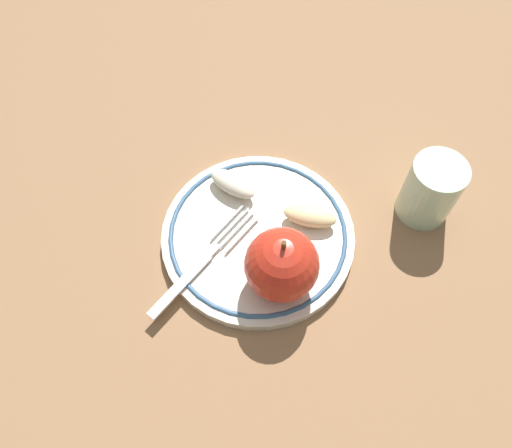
% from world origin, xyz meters
% --- Properties ---
extents(ground_plane, '(2.00, 2.00, 0.00)m').
position_xyz_m(ground_plane, '(0.00, 0.00, 0.00)').
color(ground_plane, '#926947').
extents(plate, '(0.24, 0.24, 0.02)m').
position_xyz_m(plate, '(-0.00, 0.01, 0.01)').
color(plate, silver).
rests_on(plate, ground_plane).
extents(apple_red_whole, '(0.08, 0.08, 0.09)m').
position_xyz_m(apple_red_whole, '(0.03, -0.05, 0.06)').
color(apple_red_whole, red).
rests_on(apple_red_whole, plate).
extents(apple_slice_front, '(0.07, 0.06, 0.02)m').
position_xyz_m(apple_slice_front, '(-0.04, 0.07, 0.03)').
color(apple_slice_front, '#EDE6CB').
rests_on(apple_slice_front, plate).
extents(apple_slice_back, '(0.07, 0.04, 0.02)m').
position_xyz_m(apple_slice_back, '(0.06, 0.03, 0.03)').
color(apple_slice_back, beige).
rests_on(apple_slice_back, plate).
extents(fork, '(0.11, 0.16, 0.00)m').
position_xyz_m(fork, '(-0.06, -0.04, 0.02)').
color(fork, silver).
rests_on(fork, plate).
extents(drinking_glass, '(0.07, 0.07, 0.09)m').
position_xyz_m(drinking_glass, '(0.21, 0.07, 0.04)').
color(drinking_glass, silver).
rests_on(drinking_glass, ground_plane).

